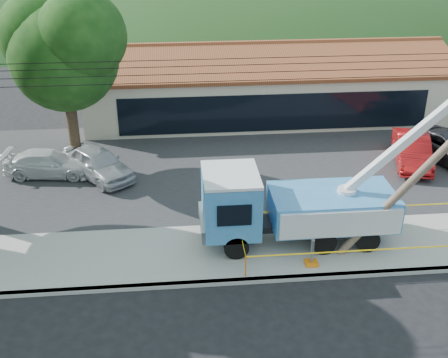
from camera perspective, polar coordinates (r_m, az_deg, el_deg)
name	(u,v)px	position (r m, az deg, el deg)	size (l,w,h in m)	color
ground	(239,322)	(19.17, 1.50, -14.33)	(120.00, 120.00, 0.00)	black
curb	(232,282)	(20.74, 0.81, -10.38)	(60.00, 0.25, 0.15)	#A9A79F
sidewalk	(227,252)	(22.27, 0.29, -7.45)	(60.00, 4.00, 0.15)	#A9A79F
parking_lot	(212,166)	(29.23, -1.25, 1.31)	(60.00, 12.00, 0.10)	#28282B
strip_mall	(265,85)	(36.42, 4.14, 9.55)	(22.50, 8.53, 4.67)	beige
tree_lot	(63,47)	(28.54, -16.06, 12.80)	(6.30, 5.60, 8.94)	#332316
hill_west	(58,16)	(71.69, -16.49, 15.56)	(78.40, 56.00, 28.00)	#203B15
hill_center	(267,13)	(71.46, 4.42, 16.49)	(89.60, 64.00, 32.00)	#203B15
hill_east	(426,10)	(77.33, 19.80, 15.86)	(72.80, 52.00, 26.00)	#203B15
utility_truck	(293,204)	(22.29, 7.07, -2.51)	(11.82, 4.12, 7.80)	black
leaning_pole	(441,152)	(21.84, 21.19, 2.54)	(6.36, 1.72, 7.74)	brown
caution_tape	(369,231)	(22.89, 14.56, -5.14)	(10.29, 3.16, 0.91)	orange
car_silver	(100,178)	(28.73, -12.52, 0.05)	(1.79, 4.46, 1.52)	#A7AAAE
car_red	(410,165)	(31.04, 18.35, 1.36)	(1.62, 4.64, 1.53)	#9C0F10
car_white	(51,177)	(29.54, -17.16, 0.23)	(1.78, 4.39, 1.27)	silver
car_dark	(448,161)	(32.18, 21.78, 1.68)	(2.40, 5.20, 1.45)	black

